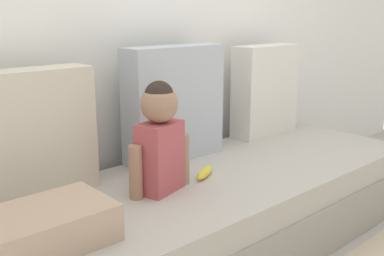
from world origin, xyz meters
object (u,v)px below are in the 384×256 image
(toddler, at_px, (160,136))
(folded_blanket, at_px, (48,226))
(throw_pillow_right, at_px, (265,90))
(throw_pillow_left, at_px, (37,134))
(throw_pillow_center, at_px, (174,104))
(couch, at_px, (217,211))
(banana, at_px, (205,173))

(toddler, distance_m, folded_blanket, 0.60)
(toddler, bearing_deg, throw_pillow_right, 16.00)
(throw_pillow_left, bearing_deg, throw_pillow_center, 0.00)
(toddler, bearing_deg, couch, -2.96)
(throw_pillow_left, xyz_separation_m, throw_pillow_center, (0.72, 0.00, 0.03))
(couch, height_order, throw_pillow_right, throw_pillow_right)
(throw_pillow_right, distance_m, toddler, 1.09)
(banana, bearing_deg, throw_pillow_left, 154.59)
(throw_pillow_center, relative_size, banana, 3.39)
(toddler, height_order, banana, toddler)
(toddler, xyz_separation_m, folded_blanket, (-0.56, -0.12, -0.17))
(throw_pillow_right, height_order, banana, throw_pillow_right)
(couch, distance_m, throw_pillow_right, 0.92)
(couch, distance_m, throw_pillow_center, 0.58)
(throw_pillow_left, distance_m, throw_pillow_right, 1.44)
(couch, distance_m, toddler, 0.54)
(toddler, bearing_deg, folded_blanket, -167.69)
(couch, height_order, banana, banana)
(couch, relative_size, toddler, 4.94)
(throw_pillow_left, bearing_deg, toddler, -37.38)
(throw_pillow_right, distance_m, folded_blanket, 1.67)
(folded_blanket, bearing_deg, banana, 8.13)
(toddler, bearing_deg, throw_pillow_left, 142.62)
(toddler, height_order, folded_blanket, toddler)
(couch, relative_size, throw_pillow_center, 4.04)
(throw_pillow_left, xyz_separation_m, throw_pillow_right, (1.44, 0.00, 0.01))
(throw_pillow_center, xyz_separation_m, throw_pillow_right, (0.72, 0.00, -0.02))
(couch, distance_m, folded_blanket, 0.93)
(couch, xyz_separation_m, throw_pillow_right, (0.72, 0.32, 0.47))
(throw_pillow_left, distance_m, banana, 0.76)
(throw_pillow_center, bearing_deg, banana, -103.90)
(toddler, relative_size, folded_blanket, 1.18)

